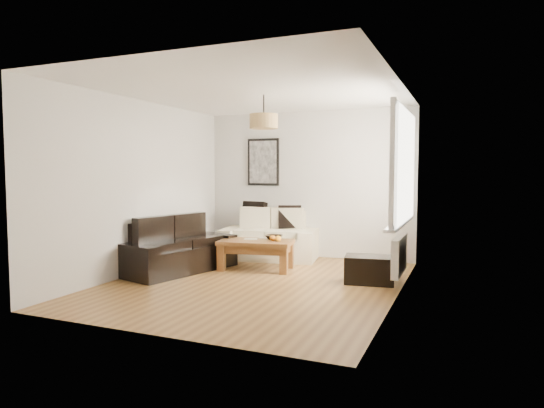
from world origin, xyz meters
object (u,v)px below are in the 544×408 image
at_px(loveseat_cream, 270,235).
at_px(ottoman, 369,270).
at_px(sofa_leather, 178,246).
at_px(coffee_table, 256,255).

relative_size(loveseat_cream, ottoman, 2.50).
distance_m(loveseat_cream, sofa_leather, 1.76).
height_order(loveseat_cream, ottoman, loveseat_cream).
bearing_deg(coffee_table, ottoman, -6.99).
relative_size(coffee_table, ottoman, 1.71).
bearing_deg(sofa_leather, loveseat_cream, -15.54).
xyz_separation_m(sofa_leather, coffee_table, (1.07, 0.55, -0.16)).
bearing_deg(coffee_table, loveseat_cream, 100.49).
bearing_deg(loveseat_cream, ottoman, -39.69).
relative_size(loveseat_cream, sofa_leather, 0.92).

